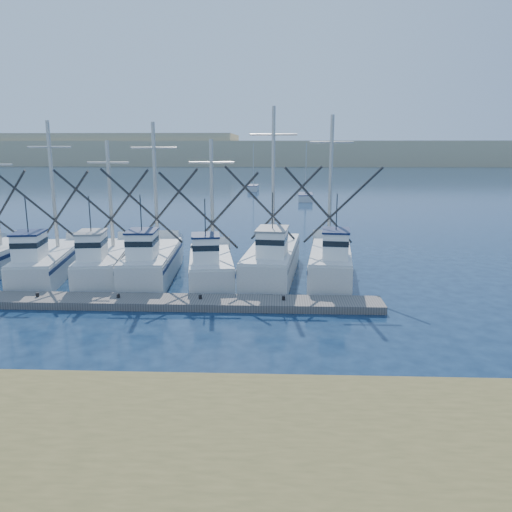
% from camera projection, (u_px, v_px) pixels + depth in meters
% --- Properties ---
extents(ground, '(500.00, 500.00, 0.00)m').
position_uv_depth(ground, '(323.00, 357.00, 18.21)').
color(ground, '#0B1B32').
rests_on(ground, ground).
extents(floating_dock, '(27.46, 1.96, 0.37)m').
position_uv_depth(floating_dock, '(98.00, 301.00, 24.23)').
color(floating_dock, slate).
rests_on(floating_dock, ground).
extents(dune_ridge, '(360.00, 60.00, 10.00)m').
position_uv_depth(dune_ridge, '(281.00, 153.00, 222.13)').
color(dune_ridge, tan).
rests_on(dune_ridge, ground).
extents(trawler_fleet, '(26.47, 9.75, 9.87)m').
position_uv_depth(trawler_fleet, '(131.00, 261.00, 29.05)').
color(trawler_fleet, silver).
rests_on(trawler_fleet, ground).
extents(sailboat_near, '(2.25, 5.44, 8.10)m').
position_uv_depth(sailboat_near, '(305.00, 197.00, 71.57)').
color(sailboat_near, silver).
rests_on(sailboat_near, ground).
extents(sailboat_far, '(1.79, 5.23, 8.10)m').
position_uv_depth(sailboat_far, '(253.00, 188.00, 87.78)').
color(sailboat_far, silver).
rests_on(sailboat_far, ground).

